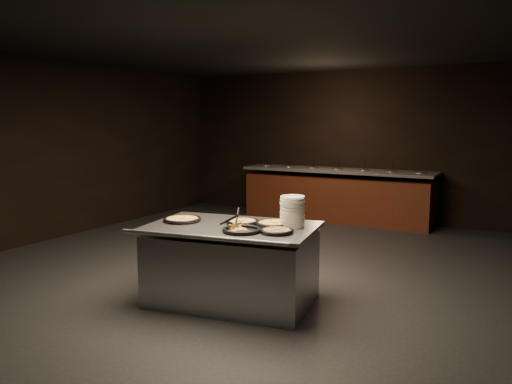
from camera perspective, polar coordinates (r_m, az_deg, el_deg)
room at (r=6.43m, az=-1.72°, el=4.01°), size 7.02×8.02×2.92m
salad_bar at (r=9.75m, az=9.14°, el=-0.70°), size 3.70×0.83×1.18m
serving_counter at (r=5.32m, az=-2.77°, el=-8.36°), size 1.90×1.40×0.83m
plate_stack at (r=5.12m, az=4.19°, el=-2.27°), size 0.25×0.25×0.32m
pan_veggie_whole at (r=5.48m, az=-8.43°, el=-3.11°), size 0.41×0.41×0.04m
pan_cheese_whole at (r=5.30m, az=-1.58°, el=-3.41°), size 0.35×0.35×0.04m
pan_cheese_slices_a at (r=5.22m, az=2.07°, el=-3.60°), size 0.39×0.39×0.04m
pan_cheese_slices_b at (r=4.91m, az=-1.66°, el=-4.35°), size 0.38×0.38×0.04m
pan_veggie_slices at (r=4.86m, az=2.40°, el=-4.46°), size 0.33×0.33×0.04m
server_left at (r=5.32m, az=-2.14°, el=-2.79°), size 0.20×0.29×0.16m
server_right at (r=4.91m, az=-2.61°, el=-3.57°), size 0.36×0.11×0.17m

